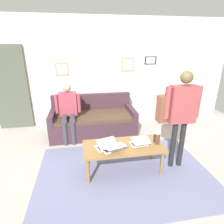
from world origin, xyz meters
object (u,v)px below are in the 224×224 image
Objects in this scene: french_press at (157,138)px; laptop_center at (139,143)px; side_shelf at (165,109)px; flower_vase at (167,89)px; interior_door at (11,89)px; laptop_right at (106,145)px; person_standing at (182,109)px; coffee_table at (123,148)px; person_seated at (68,109)px; laptop_left at (113,148)px; couch at (93,121)px.

laptop_center is at bearing -2.12° from french_press.
flower_vase reaches higher than side_shelf.
interior_door is 4.02m from side_shelf.
person_standing is (-1.23, 0.01, 0.55)m from laptop_right.
side_shelf is at bearing -134.96° from laptop_right.
coffee_table is 1.64m from person_seated.
laptop_left is 0.13m from laptop_right.
person_standing reaches higher than laptop_left.
laptop_left is at bearing 136.98° from laptop_right.
couch is 4.97× the size of laptop_left.
coffee_table is 1.04× the size of person_seated.
laptop_left is at bearing 117.62° from person_seated.
coffee_table is at bearing 104.46° from couch.
interior_door is 3.94m from person_standing.
flower_vase reaches higher than laptop_center.
flower_vase is at bearing 176.15° from interior_door.
laptop_right is (0.29, 0.02, 0.09)m from coffee_table.
laptop_left is 0.47m from laptop_center.
person_seated is (0.54, 0.23, 0.43)m from couch.
laptop_center is 2.35m from side_shelf.
laptop_center is 0.31m from french_press.
side_shelf is 1.52× the size of flower_vase.
interior_door is at bearing -3.85° from flower_vase.
side_shelf is 0.44× the size of person_standing.
person_seated is (1.21, -1.33, 0.21)m from laptop_center.
laptop_center is at bearing 132.23° from person_seated.
couch reaches higher than side_shelf.
french_press is at bearing 138.35° from person_seated.
french_press reaches higher than laptop_center.
side_shelf reaches higher than laptop_center.
flower_vase is (-0.00, -0.00, 0.55)m from side_shelf.
interior_door is at bearing -42.86° from coffee_table.
side_shelf is at bearing -118.78° from french_press.
side_shelf is at bearing 15.18° from flower_vase.
laptop_right is 0.30× the size of person_seated.
laptop_center is at bearing 175.58° from coffee_table.
coffee_table is 0.30m from laptop_right.
coffee_table is 0.59m from french_press.
person_seated is at bearing 12.89° from flower_vase.
coffee_table is at bearing -175.20° from laptop_right.
couch reaches higher than laptop_right.
laptop_right is at bearing -43.02° from laptop_left.
flower_vase is at bearing -135.01° from laptop_right.
person_seated is (0.94, -1.31, 0.30)m from coffee_table.
laptop_right is at bearing -0.51° from person_standing.
interior_door is 5.21× the size of laptop_left.
person_standing reaches higher than couch.
laptop_left is at bearing 6.02° from french_press.
laptop_left is 0.23× the size of person_standing.
coffee_table is at bearing 125.66° from person_seated.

